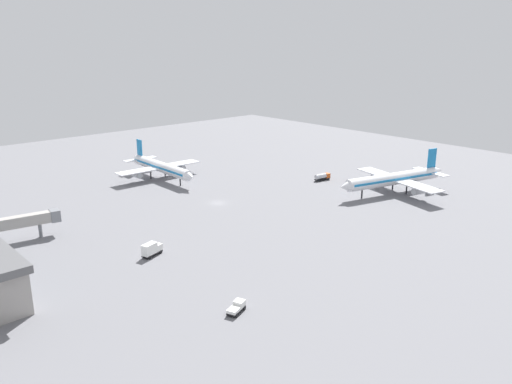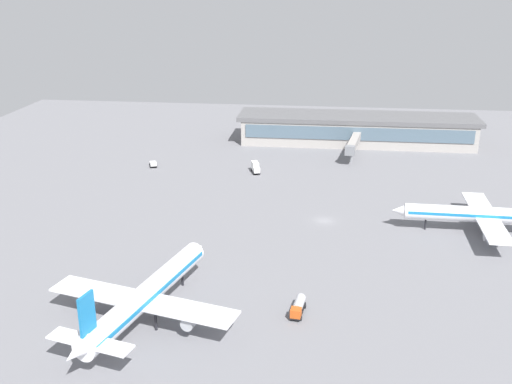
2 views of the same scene
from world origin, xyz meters
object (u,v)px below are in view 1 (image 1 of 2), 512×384
(pushback_tractor, at_px, (237,307))
(airplane_taxiing, at_px, (161,167))
(airplane_at_gate, at_px, (395,179))
(catering_truck, at_px, (151,249))
(fuel_truck, at_px, (322,177))

(pushback_tractor, bearing_deg, airplane_taxiing, 44.44)
(airplane_taxiing, xyz_separation_m, pushback_tractor, (93.69, -42.64, -3.65))
(airplane_at_gate, relative_size, catering_truck, 7.49)
(airplane_taxiing, distance_m, fuel_truck, 59.85)
(pushback_tractor, relative_size, fuel_truck, 0.74)
(airplane_at_gate, height_order, fuel_truck, airplane_at_gate)
(airplane_at_gate, bearing_deg, pushback_tractor, 29.88)
(airplane_taxiing, distance_m, pushback_tractor, 103.00)
(fuel_truck, bearing_deg, airplane_at_gate, -71.80)
(catering_truck, bearing_deg, fuel_truck, -4.99)
(airplane_at_gate, height_order, catering_truck, airplane_at_gate)
(airplane_taxiing, bearing_deg, pushback_tractor, -23.49)
(airplane_at_gate, relative_size, airplane_taxiing, 1.06)
(airplane_at_gate, bearing_deg, airplane_taxiing, -40.49)
(catering_truck, relative_size, fuel_truck, 0.91)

